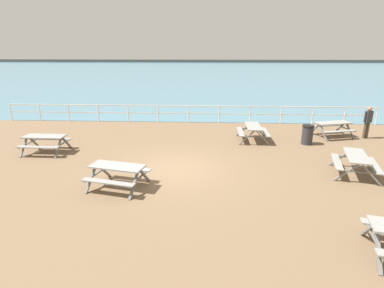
{
  "coord_description": "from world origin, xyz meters",
  "views": [
    {
      "loc": [
        1.17,
        -10.92,
        4.48
      ],
      "look_at": [
        0.58,
        0.71,
        0.8
      ],
      "focal_mm": 28.4,
      "sensor_mm": 36.0,
      "label": 1
    }
  ],
  "objects_px": {
    "picnic_table_near_left": "(45,140)",
    "picnic_table_seaward": "(333,126)",
    "picnic_table_far_left": "(253,129)",
    "litter_bin": "(307,135)",
    "picnic_table_near_right": "(356,160)",
    "visitor": "(368,120)",
    "picnic_table_mid_centre": "(117,171)"
  },
  "relations": [
    {
      "from": "picnic_table_near_left",
      "to": "picnic_table_seaward",
      "type": "bearing_deg",
      "value": 14.03
    },
    {
      "from": "picnic_table_far_left",
      "to": "litter_bin",
      "type": "bearing_deg",
      "value": -99.92
    },
    {
      "from": "picnic_table_near_right",
      "to": "picnic_table_far_left",
      "type": "bearing_deg",
      "value": 51.69
    },
    {
      "from": "picnic_table_far_left",
      "to": "visitor",
      "type": "distance_m",
      "value": 5.98
    },
    {
      "from": "picnic_table_mid_centre",
      "to": "picnic_table_far_left",
      "type": "relative_size",
      "value": 1.15
    },
    {
      "from": "picnic_table_near_right",
      "to": "visitor",
      "type": "bearing_deg",
      "value": -14.04
    },
    {
      "from": "visitor",
      "to": "picnic_table_near_left",
      "type": "bearing_deg",
      "value": 81.18
    },
    {
      "from": "picnic_table_near_right",
      "to": "litter_bin",
      "type": "relative_size",
      "value": 2.24
    },
    {
      "from": "picnic_table_near_left",
      "to": "picnic_table_mid_centre",
      "type": "bearing_deg",
      "value": -37.71
    },
    {
      "from": "picnic_table_mid_centre",
      "to": "picnic_table_seaward",
      "type": "distance_m",
      "value": 11.65
    },
    {
      "from": "picnic_table_mid_centre",
      "to": "picnic_table_near_left",
      "type": "bearing_deg",
      "value": 154.39
    },
    {
      "from": "picnic_table_seaward",
      "to": "visitor",
      "type": "height_order",
      "value": "visitor"
    },
    {
      "from": "picnic_table_mid_centre",
      "to": "litter_bin",
      "type": "height_order",
      "value": "litter_bin"
    },
    {
      "from": "picnic_table_near_left",
      "to": "picnic_table_near_right",
      "type": "height_order",
      "value": "same"
    },
    {
      "from": "picnic_table_near_left",
      "to": "picnic_table_far_left",
      "type": "distance_m",
      "value": 9.82
    },
    {
      "from": "litter_bin",
      "to": "picnic_table_mid_centre",
      "type": "bearing_deg",
      "value": -146.27
    },
    {
      "from": "picnic_table_near_left",
      "to": "picnic_table_far_left",
      "type": "bearing_deg",
      "value": 14.49
    },
    {
      "from": "picnic_table_far_left",
      "to": "visitor",
      "type": "xyz_separation_m",
      "value": [
        5.92,
        0.72,
        0.36
      ]
    },
    {
      "from": "picnic_table_seaward",
      "to": "litter_bin",
      "type": "distance_m",
      "value": 2.23
    },
    {
      "from": "picnic_table_far_left",
      "to": "picnic_table_seaward",
      "type": "relative_size",
      "value": 0.85
    },
    {
      "from": "picnic_table_seaward",
      "to": "visitor",
      "type": "xyz_separation_m",
      "value": [
        1.64,
        -0.21,
        0.36
      ]
    },
    {
      "from": "picnic_table_far_left",
      "to": "picnic_table_seaward",
      "type": "height_order",
      "value": "same"
    },
    {
      "from": "picnic_table_seaward",
      "to": "litter_bin",
      "type": "bearing_deg",
      "value": -156.09
    },
    {
      "from": "picnic_table_seaward",
      "to": "visitor",
      "type": "bearing_deg",
      "value": -22.78
    },
    {
      "from": "picnic_table_seaward",
      "to": "visitor",
      "type": "distance_m",
      "value": 1.69
    },
    {
      "from": "picnic_table_mid_centre",
      "to": "picnic_table_far_left",
      "type": "xyz_separation_m",
      "value": [
        5.28,
        5.71,
        0.0
      ]
    },
    {
      "from": "picnic_table_far_left",
      "to": "litter_bin",
      "type": "distance_m",
      "value": 2.6
    },
    {
      "from": "picnic_table_far_left",
      "to": "picnic_table_near_right",
      "type": "bearing_deg",
      "value": -142.85
    },
    {
      "from": "picnic_table_mid_centre",
      "to": "visitor",
      "type": "height_order",
      "value": "visitor"
    },
    {
      "from": "picnic_table_near_right",
      "to": "litter_bin",
      "type": "height_order",
      "value": "litter_bin"
    },
    {
      "from": "picnic_table_near_right",
      "to": "picnic_table_seaward",
      "type": "distance_m",
      "value": 5.31
    },
    {
      "from": "picnic_table_near_right",
      "to": "picnic_table_seaward",
      "type": "xyz_separation_m",
      "value": [
        1.15,
        5.18,
        0.0
      ]
    }
  ]
}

